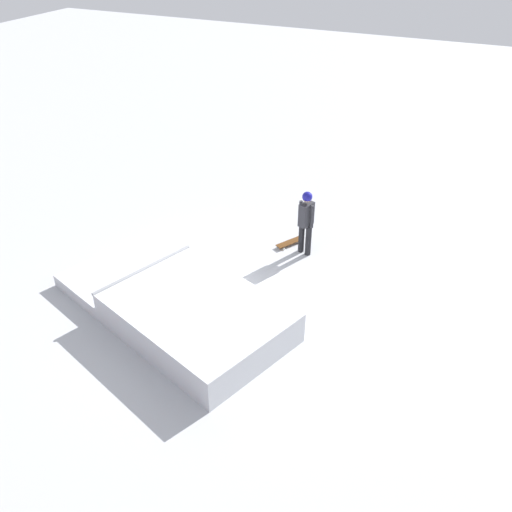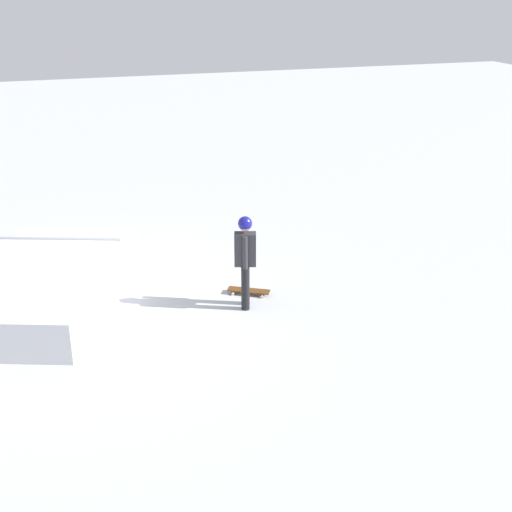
# 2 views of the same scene
# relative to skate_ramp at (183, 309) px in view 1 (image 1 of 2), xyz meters

# --- Properties ---
(ground_plane) EXTENTS (60.00, 60.00, 0.00)m
(ground_plane) POSITION_rel_skate_ramp_xyz_m (-0.51, -0.71, -0.32)
(ground_plane) COLOR #B7BABF
(skate_ramp) EXTENTS (5.96, 4.26, 0.74)m
(skate_ramp) POSITION_rel_skate_ramp_xyz_m (0.00, 0.00, 0.00)
(skate_ramp) COLOR silver
(skate_ramp) RESTS_ON ground
(skater) EXTENTS (0.42, 0.43, 1.73)m
(skater) POSITION_rel_skate_ramp_xyz_m (-1.42, -3.59, 0.69)
(skater) COLOR black
(skater) RESTS_ON ground
(skateboard) EXTENTS (0.57, 0.79, 0.09)m
(skateboard) POSITION_rel_skate_ramp_xyz_m (-0.95, -3.80, -0.24)
(skateboard) COLOR #593314
(skateboard) RESTS_ON ground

